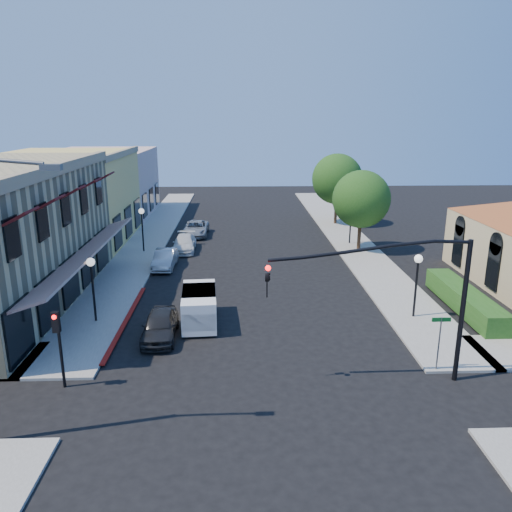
{
  "coord_description": "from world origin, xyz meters",
  "views": [
    {
      "loc": [
        -0.9,
        -16.73,
        10.61
      ],
      "look_at": [
        0.1,
        11.47,
        2.6
      ],
      "focal_mm": 35.0,
      "sensor_mm": 36.0,
      "label": 1
    }
  ],
  "objects_px": {
    "lamppost_left_far": "(142,219)",
    "lamppost_right_near": "(417,270)",
    "street_tree_a": "(361,199)",
    "parked_car_b": "(165,259)",
    "parked_car_d": "(196,228)",
    "parked_car_a": "(160,325)",
    "signal_mast_arm": "(412,287)",
    "lamppost_right_far": "(351,213)",
    "lamppost_left_near": "(92,273)",
    "street_tree_b": "(337,179)",
    "secondary_signal": "(58,335)",
    "parked_car_c": "(184,243)",
    "street_name_sign": "(440,335)",
    "white_van": "(199,305)"
  },
  "relations": [
    {
      "from": "lamppost_right_far",
      "to": "parked_car_b",
      "type": "distance_m",
      "value": 16.11
    },
    {
      "from": "lamppost_left_near",
      "to": "parked_car_c",
      "type": "bearing_deg",
      "value": 77.42
    },
    {
      "from": "lamppost_left_near",
      "to": "parked_car_b",
      "type": "bearing_deg",
      "value": 76.74
    },
    {
      "from": "street_tree_b",
      "to": "parked_car_a",
      "type": "relative_size",
      "value": 1.77
    },
    {
      "from": "street_tree_a",
      "to": "lamppost_left_far",
      "type": "xyz_separation_m",
      "value": [
        -17.3,
        0.0,
        -1.46
      ]
    },
    {
      "from": "street_tree_a",
      "to": "parked_car_d",
      "type": "xyz_separation_m",
      "value": [
        -13.6,
        5.73,
        -3.55
      ]
    },
    {
      "from": "street_tree_a",
      "to": "parked_car_a",
      "type": "relative_size",
      "value": 1.64
    },
    {
      "from": "street_tree_a",
      "to": "signal_mast_arm",
      "type": "bearing_deg",
      "value": -98.17
    },
    {
      "from": "white_van",
      "to": "parked_car_b",
      "type": "bearing_deg",
      "value": 107.64
    },
    {
      "from": "signal_mast_arm",
      "to": "lamppost_right_far",
      "type": "bearing_deg",
      "value": 83.3
    },
    {
      "from": "street_name_sign",
      "to": "street_tree_a",
      "type": "bearing_deg",
      "value": 86.24
    },
    {
      "from": "street_tree_a",
      "to": "street_name_sign",
      "type": "xyz_separation_m",
      "value": [
        -1.3,
        -19.8,
        -2.5
      ]
    },
    {
      "from": "lamppost_right_far",
      "to": "parked_car_b",
      "type": "bearing_deg",
      "value": -156.99
    },
    {
      "from": "secondary_signal",
      "to": "parked_car_a",
      "type": "distance_m",
      "value": 5.83
    },
    {
      "from": "street_tree_a",
      "to": "parked_car_d",
      "type": "distance_m",
      "value": 15.18
    },
    {
      "from": "lamppost_left_far",
      "to": "parked_car_a",
      "type": "xyz_separation_m",
      "value": [
        3.7,
        -16.0,
        -2.06
      ]
    },
    {
      "from": "white_van",
      "to": "parked_car_c",
      "type": "height_order",
      "value": "white_van"
    },
    {
      "from": "lamppost_left_far",
      "to": "parked_car_c",
      "type": "bearing_deg",
      "value": 6.74
    },
    {
      "from": "lamppost_right_near",
      "to": "parked_car_a",
      "type": "relative_size",
      "value": 0.9
    },
    {
      "from": "signal_mast_arm",
      "to": "parked_car_d",
      "type": "distance_m",
      "value": 28.52
    },
    {
      "from": "parked_car_a",
      "to": "street_name_sign",
      "type": "bearing_deg",
      "value": -18.5
    },
    {
      "from": "lamppost_right_near",
      "to": "street_tree_a",
      "type": "bearing_deg",
      "value": 88.77
    },
    {
      "from": "white_van",
      "to": "parked_car_a",
      "type": "bearing_deg",
      "value": -136.38
    },
    {
      "from": "signal_mast_arm",
      "to": "lamppost_right_far",
      "type": "distance_m",
      "value": 22.7
    },
    {
      "from": "signal_mast_arm",
      "to": "lamppost_right_near",
      "type": "xyz_separation_m",
      "value": [
        2.64,
        6.5,
        -1.35
      ]
    },
    {
      "from": "lamppost_left_far",
      "to": "parked_car_c",
      "type": "relative_size",
      "value": 0.83
    },
    {
      "from": "parked_car_c",
      "to": "parked_car_d",
      "type": "xyz_separation_m",
      "value": [
        0.49,
        5.35,
        0.02
      ]
    },
    {
      "from": "signal_mast_arm",
      "to": "lamppost_left_near",
      "type": "bearing_deg",
      "value": 155.63
    },
    {
      "from": "lamppost_left_near",
      "to": "parked_car_d",
      "type": "xyz_separation_m",
      "value": [
        3.7,
        19.73,
        -2.09
      ]
    },
    {
      "from": "street_name_sign",
      "to": "lamppost_left_near",
      "type": "height_order",
      "value": "lamppost_left_near"
    },
    {
      "from": "parked_car_b",
      "to": "parked_car_d",
      "type": "relative_size",
      "value": 0.85
    },
    {
      "from": "street_tree_a",
      "to": "parked_car_b",
      "type": "relative_size",
      "value": 1.63
    },
    {
      "from": "lamppost_left_far",
      "to": "lamppost_right_near",
      "type": "xyz_separation_m",
      "value": [
        17.0,
        -14.0,
        0.0
      ]
    },
    {
      "from": "lamppost_left_far",
      "to": "parked_car_b",
      "type": "bearing_deg",
      "value": -61.54
    },
    {
      "from": "lamppost_right_near",
      "to": "parked_car_a",
      "type": "xyz_separation_m",
      "value": [
        -13.3,
        -2.0,
        -2.06
      ]
    },
    {
      "from": "street_tree_b",
      "to": "lamppost_right_far",
      "type": "xyz_separation_m",
      "value": [
        -0.3,
        -8.0,
        -1.81
      ]
    },
    {
      "from": "parked_car_a",
      "to": "lamppost_left_near",
      "type": "bearing_deg",
      "value": 150.27
    },
    {
      "from": "secondary_signal",
      "to": "parked_car_c",
      "type": "xyz_separation_m",
      "value": [
        2.71,
        20.97,
        -1.7
      ]
    },
    {
      "from": "secondary_signal",
      "to": "parked_car_a",
      "type": "bearing_deg",
      "value": 55.13
    },
    {
      "from": "lamppost_left_far",
      "to": "parked_car_d",
      "type": "height_order",
      "value": "lamppost_left_far"
    },
    {
      "from": "secondary_signal",
      "to": "parked_car_d",
      "type": "xyz_separation_m",
      "value": [
        3.2,
        26.32,
        -1.67
      ]
    },
    {
      "from": "secondary_signal",
      "to": "white_van",
      "type": "relative_size",
      "value": 0.81
    },
    {
      "from": "street_name_sign",
      "to": "lamppost_right_near",
      "type": "height_order",
      "value": "lamppost_right_near"
    },
    {
      "from": "street_tree_a",
      "to": "lamppost_right_far",
      "type": "bearing_deg",
      "value": 98.53
    },
    {
      "from": "lamppost_right_far",
      "to": "parked_car_d",
      "type": "height_order",
      "value": "lamppost_right_far"
    },
    {
      "from": "secondary_signal",
      "to": "white_van",
      "type": "xyz_separation_m",
      "value": [
        5.0,
        6.3,
        -1.29
      ]
    },
    {
      "from": "signal_mast_arm",
      "to": "lamppost_right_far",
      "type": "relative_size",
      "value": 2.24
    },
    {
      "from": "signal_mast_arm",
      "to": "lamppost_left_far",
      "type": "height_order",
      "value": "signal_mast_arm"
    },
    {
      "from": "parked_car_b",
      "to": "parked_car_d",
      "type": "xyz_separation_m",
      "value": [
        1.4,
        9.97,
        -0.01
      ]
    },
    {
      "from": "street_name_sign",
      "to": "parked_car_b",
      "type": "distance_m",
      "value": 20.76
    }
  ]
}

